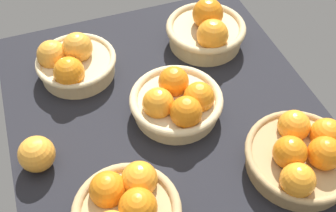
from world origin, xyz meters
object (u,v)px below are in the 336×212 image
at_px(basket_near_left, 73,62).
at_px(basket_center, 177,101).
at_px(basket_near_right, 126,210).
at_px(basket_far_right, 302,155).
at_px(basket_far_left, 207,30).
at_px(loose_orange_front_gap, 37,154).

bearing_deg(basket_near_left, basket_center, 43.62).
distance_m(basket_center, basket_near_right, 0.29).
bearing_deg(basket_far_right, basket_far_left, -176.06).
height_order(basket_near_left, basket_center, basket_near_left).
distance_m(basket_near_left, basket_far_left, 0.36).
height_order(basket_far_left, loose_orange_front_gap, basket_far_left).
xyz_separation_m(basket_far_right, loose_orange_front_gap, (-0.19, -0.51, -0.00)).
distance_m(basket_far_right, loose_orange_front_gap, 0.54).
bearing_deg(loose_orange_front_gap, basket_far_left, 116.44).
bearing_deg(basket_center, basket_far_right, 40.33).
distance_m(basket_near_left, basket_near_right, 0.43).
bearing_deg(basket_far_left, basket_center, -38.11).
bearing_deg(basket_far_left, loose_orange_front_gap, -63.56).
height_order(basket_near_left, basket_near_right, basket_near_right).
height_order(basket_far_right, basket_near_right, basket_near_right).
height_order(basket_near_left, loose_orange_front_gap, basket_near_left).
bearing_deg(basket_near_left, loose_orange_front_gap, -26.94).
height_order(basket_center, basket_near_right, basket_near_right).
xyz_separation_m(basket_far_right, basket_center, (-0.22, -0.19, -0.00)).
bearing_deg(loose_orange_front_gap, basket_near_left, 153.06).
bearing_deg(basket_far_right, basket_center, -139.67).
xyz_separation_m(basket_far_left, basket_near_right, (0.43, -0.34, -0.00)).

